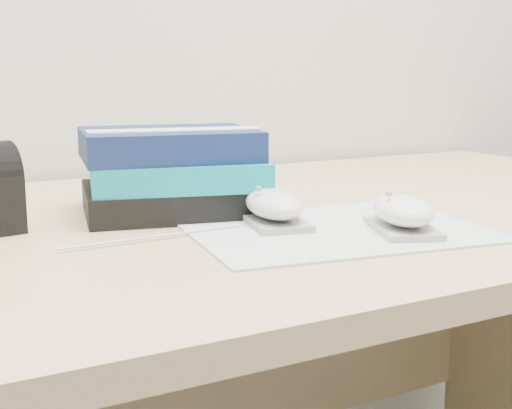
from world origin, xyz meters
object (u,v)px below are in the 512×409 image
desk (219,361)px  mouse_front (403,213)px  book_stack (172,172)px  mouse_rear (274,207)px

desk → mouse_front: mouse_front is taller
desk → mouse_front: 0.39m
desk → book_stack: (-0.08, -0.02, 0.29)m
book_stack → desk: bearing=16.5°
mouse_front → desk: bearing=112.8°
mouse_rear → book_stack: book_stack is taller
mouse_front → book_stack: book_stack is taller
desk → mouse_rear: size_ratio=12.42×
mouse_front → book_stack: 0.31m
desk → mouse_front: (0.11, -0.26, 0.26)m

